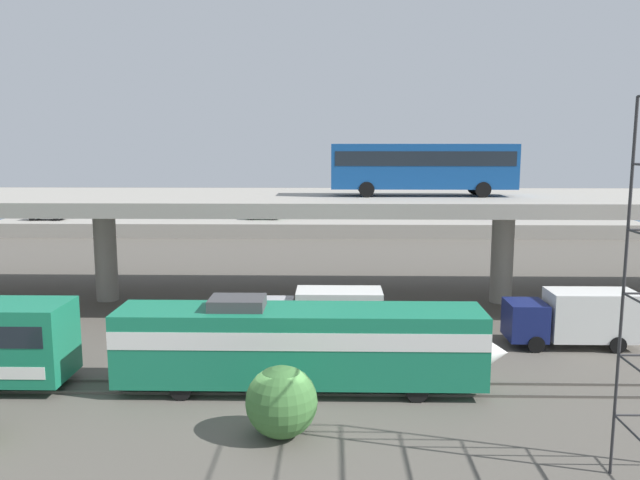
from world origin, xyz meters
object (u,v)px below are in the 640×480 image
at_px(transit_bus_on_overpass, 423,164).
at_px(parked_car_6, 263,213).
at_px(service_truck_east, 574,317).
at_px(parked_car_1, 487,212).
at_px(parked_car_2, 184,210).
at_px(parked_car_3, 296,210).
at_px(parked_car_5, 47,214).
at_px(parked_car_4, 437,212).
at_px(parked_car_0, 357,209).
at_px(service_truck_west, 323,315).
at_px(train_locomotive, 318,342).

xyz_separation_m(transit_bus_on_overpass, parked_car_6, (-14.31, 34.09, -7.01)).
distance_m(service_truck_east, parked_car_1, 44.82).
distance_m(parked_car_1, parked_car_6, 27.18).
xyz_separation_m(parked_car_2, parked_car_6, (10.33, -3.14, 0.00)).
relative_size(parked_car_1, parked_car_3, 1.07).
bearing_deg(parked_car_5, parked_car_3, -170.49).
bearing_deg(service_truck_east, transit_bus_on_overpass, -51.12).
height_order(transit_bus_on_overpass, service_truck_east, transit_bus_on_overpass).
relative_size(parked_car_4, parked_car_5, 0.90).
distance_m(parked_car_0, parked_car_4, 10.06).
bearing_deg(parked_car_4, parked_car_2, 177.50).
bearing_deg(parked_car_3, parked_car_2, -177.57).
height_order(parked_car_4, parked_car_5, same).
relative_size(parked_car_0, parked_car_2, 0.98).
bearing_deg(parked_car_3, service_truck_west, -84.87).
bearing_deg(parked_car_6, service_truck_west, -79.54).
xyz_separation_m(parked_car_4, parked_car_6, (-21.16, -1.76, -0.00)).
distance_m(train_locomotive, parked_car_6, 49.90).
bearing_deg(train_locomotive, parked_car_0, 86.14).
distance_m(service_truck_west, parked_car_4, 46.59).
relative_size(service_truck_west, parked_car_5, 1.48).
height_order(parked_car_2, parked_car_6, same).
height_order(train_locomotive, parked_car_5, train_locomotive).
relative_size(parked_car_4, parked_car_6, 0.99).
bearing_deg(parked_car_2, parked_car_3, 2.43).
bearing_deg(parked_car_1, train_locomotive, -110.80).
distance_m(parked_car_3, parked_car_4, 17.54).
bearing_deg(parked_car_4, service_truck_east, -89.69).
bearing_deg(parked_car_1, parked_car_4, 177.91).
relative_size(service_truck_east, parked_car_0, 1.68).
xyz_separation_m(transit_bus_on_overpass, parked_car_3, (-10.57, 37.82, -7.01)).
distance_m(train_locomotive, parked_car_0, 53.78).
bearing_deg(train_locomotive, parked_car_5, 124.88).
height_order(train_locomotive, parked_car_1, train_locomotive).
xyz_separation_m(parked_car_1, parked_car_6, (-27.13, -1.55, -0.00)).
xyz_separation_m(parked_car_3, parked_car_5, (-29.43, -4.93, 0.00)).
bearing_deg(transit_bus_on_overpass, parked_car_0, -85.75).
xyz_separation_m(service_truck_east, parked_car_6, (-21.41, 42.90, 0.78)).
distance_m(train_locomotive, parked_car_2, 55.48).
xyz_separation_m(train_locomotive, service_truck_west, (0.09, 6.39, -0.55)).
relative_size(train_locomotive, parked_car_6, 4.11).
bearing_deg(parked_car_2, transit_bus_on_overpass, -56.50).
distance_m(service_truck_west, parked_car_6, 43.63).
xyz_separation_m(parked_car_3, parked_car_4, (17.43, -1.97, 0.00)).
xyz_separation_m(service_truck_west, parked_car_3, (-4.18, 46.63, 0.78)).
bearing_deg(parked_car_4, service_truck_west, -106.52).
height_order(parked_car_0, parked_car_2, same).
xyz_separation_m(transit_bus_on_overpass, parked_car_1, (12.83, 35.63, -7.01)).
bearing_deg(train_locomotive, parked_car_2, 109.11).
height_order(service_truck_east, parked_car_2, parked_car_2).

